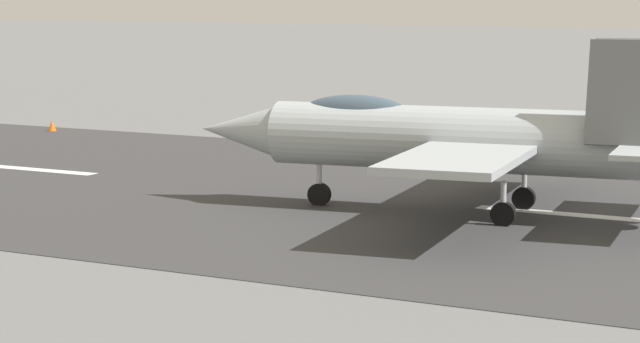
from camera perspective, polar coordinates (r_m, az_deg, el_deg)
name	(u,v)px	position (r m, az deg, el deg)	size (l,w,h in m)	color
ground_plane	(619,219)	(41.56, 13.18, -2.08)	(400.00, 400.00, 0.00)	slate
runway_strip	(620,219)	(41.55, 13.21, -2.07)	(240.00, 26.00, 0.02)	#383739
fighter_jet	(455,137)	(41.28, 6.05, 1.54)	(17.20, 15.06, 5.71)	#A6AFB2
marker_cone_mid	(463,152)	(55.41, 6.40, 0.88)	(0.44, 0.44, 0.55)	orange
marker_cone_far	(52,126)	(66.99, -11.85, 2.00)	(0.44, 0.44, 0.55)	orange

